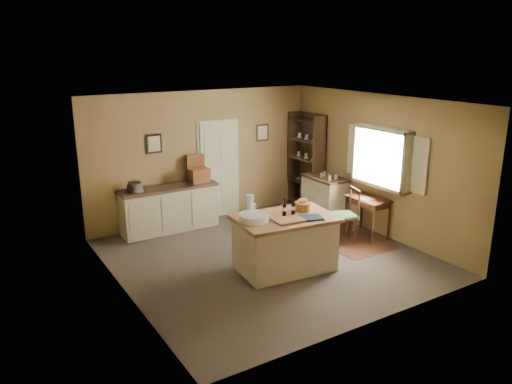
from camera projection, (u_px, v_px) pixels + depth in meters
ground at (268, 258)px, 8.68m from camera, size 5.00×5.00×0.00m
wall_back at (203, 156)px, 10.34m from camera, size 5.00×0.10×2.70m
wall_front at (377, 227)px, 6.26m from camera, size 5.00×0.10×2.70m
wall_left at (121, 207)px, 7.04m from camera, size 0.10×5.00×2.70m
wall_right at (378, 165)px, 9.57m from camera, size 0.10×5.00×2.70m
ceiling at (269, 101)px, 7.93m from camera, size 5.00×5.00×0.00m
door at (219, 168)px, 10.58m from camera, size 0.97×0.06×2.11m
framed_prints at (212, 138)px, 10.32m from camera, size 2.82×0.02×0.38m
window at (383, 157)px, 9.31m from camera, size 0.25×1.99×1.12m
work_island at (284, 241)px, 8.13m from camera, size 1.70×1.20×1.20m
sideboard at (170, 207)px, 9.89m from camera, size 1.95×0.56×1.18m
rug at (348, 240)px, 9.48m from camera, size 1.12×1.62×0.01m
writing_desk at (368, 203)px, 9.52m from camera, size 0.50×0.81×0.82m
desk_chair at (343, 216)px, 9.30m from camera, size 0.59×0.59×1.00m
right_cabinet at (324, 197)px, 10.63m from camera, size 0.55×0.99×0.99m
shelving_unit at (308, 161)px, 11.21m from camera, size 0.36×0.96×2.14m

